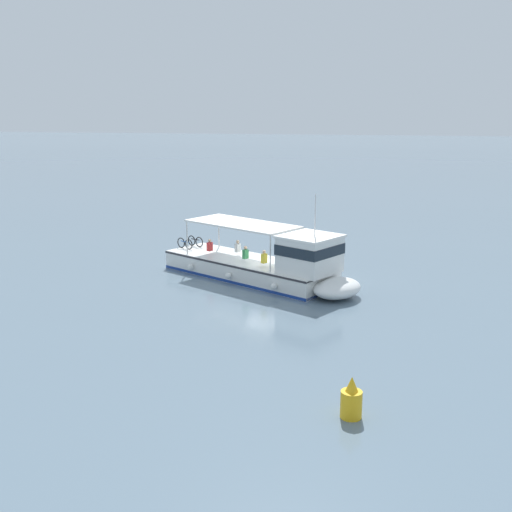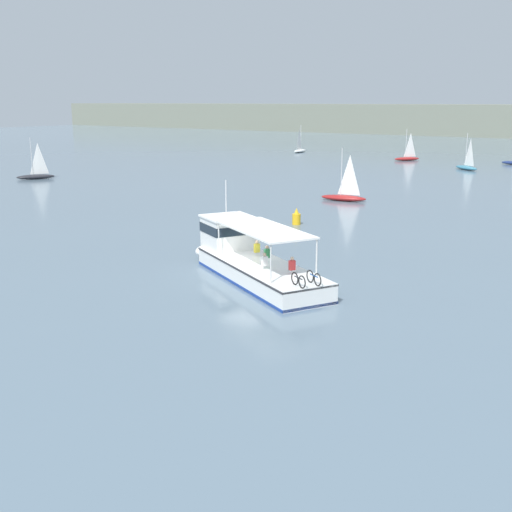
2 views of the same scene
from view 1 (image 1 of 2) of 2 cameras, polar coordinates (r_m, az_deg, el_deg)
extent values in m
plane|color=slate|center=(36.37, 1.18, -2.24)|extent=(400.00, 400.00, 0.00)
cube|color=white|center=(36.85, -0.70, -1.15)|extent=(11.01, 7.98, 1.10)
ellipsoid|color=white|center=(33.18, 7.31, -2.89)|extent=(3.34, 3.64, 1.01)
cube|color=navy|center=(36.96, -0.70, -1.82)|extent=(11.03, 8.02, 0.16)
cube|color=#2D2D33|center=(36.74, -0.70, -0.44)|extent=(11.04, 8.04, 0.10)
cube|color=white|center=(33.80, 4.86, 0.10)|extent=(3.59, 3.63, 1.90)
cube|color=#19232D|center=(33.73, 4.87, 0.65)|extent=(3.65, 3.71, 0.56)
cube|color=white|center=(33.59, 4.89, 1.78)|extent=(3.80, 3.85, 0.12)
cube|color=white|center=(36.59, -1.24, 2.92)|extent=(7.29, 5.79, 0.10)
cylinder|color=silver|center=(35.78, 4.09, 0.94)|extent=(0.08, 0.08, 2.00)
cylinder|color=silver|center=(33.70, 1.30, 0.20)|extent=(0.08, 0.08, 2.00)
cylinder|color=silver|center=(39.95, -3.37, 2.24)|extent=(0.08, 0.08, 2.00)
cylinder|color=silver|center=(38.10, -6.23, 1.65)|extent=(0.08, 0.08, 2.00)
cylinder|color=silver|center=(33.20, 5.35, 3.67)|extent=(0.06, 0.06, 2.20)
sphere|color=white|center=(33.42, 1.61, -2.76)|extent=(0.36, 0.36, 0.36)
sphere|color=white|center=(35.53, -2.50, -1.79)|extent=(0.36, 0.36, 0.36)
sphere|color=white|center=(37.67, -5.92, -0.98)|extent=(0.36, 0.36, 0.36)
torus|color=black|center=(40.05, -5.13, 1.26)|extent=(0.61, 0.37, 0.66)
torus|color=black|center=(40.55, -5.82, 1.40)|extent=(0.61, 0.37, 0.66)
cylinder|color=#232328|center=(40.28, -5.48, 1.50)|extent=(0.64, 0.39, 0.06)
torus|color=black|center=(39.45, -6.08, 1.06)|extent=(0.61, 0.37, 0.66)
torus|color=black|center=(39.96, -6.76, 1.19)|extent=(0.61, 0.37, 0.66)
cylinder|color=#1E478C|center=(39.68, -6.43, 1.30)|extent=(0.64, 0.39, 0.06)
cube|color=red|center=(38.06, -4.19, 0.85)|extent=(0.35, 0.39, 0.52)
sphere|color=beige|center=(37.98, -4.20, 1.39)|extent=(0.20, 0.20, 0.20)
cube|color=white|center=(37.67, -1.66, 0.75)|extent=(0.35, 0.39, 0.52)
sphere|color=beige|center=(37.60, -1.66, 1.30)|extent=(0.20, 0.20, 0.20)
cube|color=#338C4C|center=(36.02, -0.96, 0.17)|extent=(0.35, 0.39, 0.52)
sphere|color=tan|center=(35.94, -0.96, 0.74)|extent=(0.20, 0.20, 0.20)
cube|color=yellow|center=(35.01, 0.73, -0.22)|extent=(0.35, 0.39, 0.52)
sphere|color=beige|center=(34.92, 0.74, 0.38)|extent=(0.20, 0.20, 0.20)
cylinder|color=gold|center=(21.00, 8.57, -13.07)|extent=(0.70, 0.70, 0.90)
cone|color=gold|center=(20.70, 8.63, -11.33)|extent=(0.42, 0.42, 0.50)
camera|label=2|loc=(68.96, -11.16, 13.30)|focal=44.02mm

